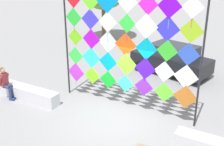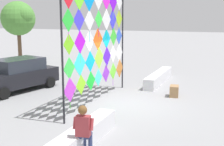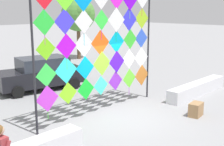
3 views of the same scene
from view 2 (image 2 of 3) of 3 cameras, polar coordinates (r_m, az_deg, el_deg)
ground at (r=12.34m, az=2.64°, el=-5.94°), size 120.00×120.00×0.00m
plaza_ledge_left at (r=8.23m, az=-6.81°, el=-12.68°), size 4.21×0.53×0.55m
plaza_ledge_right at (r=16.48m, az=8.79°, el=-0.83°), size 4.21×0.53×0.55m
kite_display_rack at (r=12.24m, az=-2.51°, el=6.93°), size 5.63×0.07×4.71m
seated_vendor at (r=7.67m, az=-5.28°, el=-10.11°), size 0.63×0.54×1.40m
parked_car at (r=15.17m, az=-17.47°, el=-0.25°), size 4.25×2.57×1.54m
cardboard_box_large at (r=13.74m, az=11.64°, el=-3.37°), size 0.63×0.45×0.49m
tree_palm_like at (r=23.77m, az=-17.15°, el=9.83°), size 2.54×2.61×4.63m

